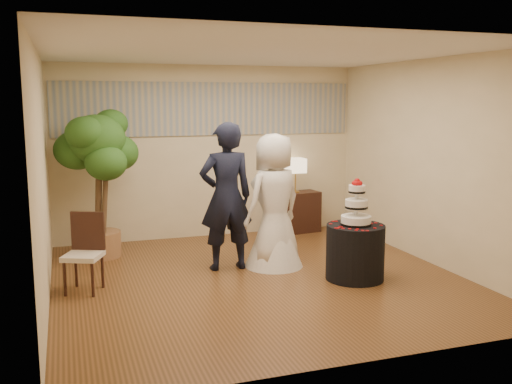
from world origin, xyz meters
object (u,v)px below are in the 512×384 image
object	(u,v)px
cake_table	(355,252)
console	(295,212)
groom	(226,197)
side_chair	(83,254)
table_lamp	(295,175)
ficus_tree	(98,183)
wedding_cake	(357,202)
bride	(274,201)

from	to	relation	value
cake_table	console	bearing A→B (deg)	83.91
groom	side_chair	xyz separation A→B (m)	(-1.85, -0.37, -0.52)
groom	table_lamp	size ratio (longest dim) A/B	3.39
ficus_tree	console	bearing A→B (deg)	9.33
side_chair	ficus_tree	bearing A→B (deg)	102.76
wedding_cake	side_chair	distance (m)	3.35
cake_table	side_chair	size ratio (longest dim) A/B	0.79
cake_table	console	size ratio (longest dim) A/B	0.88
bride	ficus_tree	size ratio (longest dim) A/B	0.84
ficus_tree	cake_table	bearing A→B (deg)	-35.37
wedding_cake	table_lamp	xyz separation A→B (m)	(0.28, 2.65, -0.01)
bride	groom	bearing A→B (deg)	-29.33
groom	ficus_tree	distance (m)	1.95
cake_table	side_chair	xyz separation A→B (m)	(-3.26, 0.58, 0.12)
cake_table	side_chair	bearing A→B (deg)	169.90
console	ficus_tree	bearing A→B (deg)	-178.74
bride	cake_table	bearing A→B (deg)	109.81
ficus_tree	side_chair	size ratio (longest dim) A/B	2.33
table_lamp	side_chair	bearing A→B (deg)	-149.77
cake_table	table_lamp	distance (m)	2.73
wedding_cake	table_lamp	bearing A→B (deg)	83.91
console	ficus_tree	distance (m)	3.38
groom	side_chair	world-z (taller)	groom
console	groom	bearing A→B (deg)	-143.09
groom	table_lamp	world-z (taller)	groom
bride	console	xyz separation A→B (m)	(1.05, 1.78, -0.56)
side_chair	groom	bearing A→B (deg)	34.78
groom	wedding_cake	bearing A→B (deg)	145.87
console	table_lamp	xyz separation A→B (m)	(0.00, 0.00, 0.64)
ficus_tree	table_lamp	bearing A→B (deg)	9.33
bride	side_chair	world-z (taller)	bride
console	bride	bearing A→B (deg)	-128.64
bride	wedding_cake	size ratio (longest dim) A/B	3.07
console	table_lamp	size ratio (longest dim) A/B	1.44
ficus_tree	wedding_cake	bearing A→B (deg)	-35.37
groom	console	size ratio (longest dim) A/B	2.36
ficus_tree	side_chair	bearing A→B (deg)	-100.65
table_lamp	ficus_tree	distance (m)	3.30
wedding_cake	ficus_tree	world-z (taller)	ficus_tree
groom	wedding_cake	xyz separation A→B (m)	(1.41, -0.95, 0.01)
wedding_cake	side_chair	xyz separation A→B (m)	(-3.26, 0.58, -0.53)
table_lamp	ficus_tree	bearing A→B (deg)	-170.67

